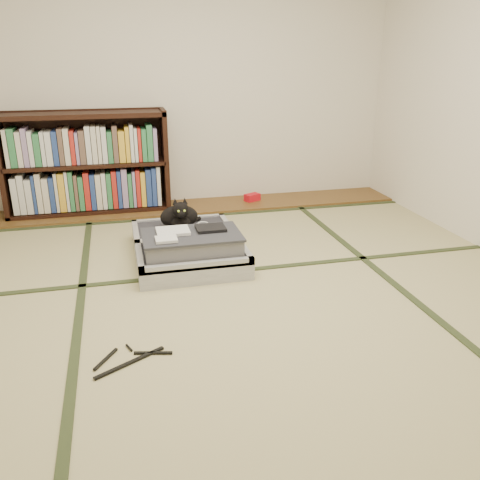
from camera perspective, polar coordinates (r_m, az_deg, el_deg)
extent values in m
plane|color=tan|center=(3.19, 0.62, -6.42)|extent=(4.50, 4.50, 0.00)
cube|color=brown|center=(5.02, -5.03, 3.79)|extent=(4.00, 0.50, 0.02)
cube|color=red|center=(5.15, 1.38, 4.82)|extent=(0.17, 0.14, 0.07)
plane|color=silver|center=(5.06, -5.93, 17.60)|extent=(4.00, 0.00, 4.00)
cube|color=#2D381E|center=(3.13, -17.62, -8.02)|extent=(0.05, 4.50, 0.01)
cube|color=#2D381E|center=(3.55, 16.51, -4.37)|extent=(0.05, 4.50, 0.01)
cube|color=#2D381E|center=(3.54, -0.98, -3.52)|extent=(4.00, 0.05, 0.01)
cube|color=#2D381E|center=(4.74, -4.46, 2.71)|extent=(4.00, 0.05, 0.01)
cube|color=black|center=(5.02, -25.04, 7.38)|extent=(0.04, 0.34, 0.95)
cube|color=black|center=(4.95, -8.41, 8.89)|extent=(0.04, 0.34, 0.95)
cube|color=black|center=(5.04, -16.30, 3.33)|extent=(1.48, 0.34, 0.04)
cube|color=black|center=(4.87, -17.35, 13.27)|extent=(1.48, 0.34, 0.04)
cube|color=black|center=(4.93, -16.81, 8.19)|extent=(1.41, 0.34, 0.03)
cube|color=black|center=(5.09, -16.74, 8.57)|extent=(1.48, 0.02, 0.95)
cube|color=gray|center=(4.96, -16.56, 5.68)|extent=(1.33, 0.24, 0.40)
cube|color=gray|center=(4.88, -17.05, 10.31)|extent=(1.33, 0.24, 0.36)
cube|color=#B7B7BC|center=(3.55, -5.34, -2.49)|extent=(0.76, 0.51, 0.13)
cube|color=#2B2B32|center=(3.53, -5.36, -1.98)|extent=(0.68, 0.42, 0.10)
cube|color=#B7B7BC|center=(3.31, -4.77, -2.89)|extent=(0.76, 0.04, 0.05)
cube|color=#B7B7BC|center=(3.74, -5.92, -0.13)|extent=(0.76, 0.04, 0.05)
cube|color=#B7B7BC|center=(3.49, -11.21, -1.93)|extent=(0.04, 0.51, 0.05)
cube|color=#B7B7BC|center=(3.58, 0.30, -0.93)|extent=(0.04, 0.51, 0.05)
cube|color=#B7B7BC|center=(4.02, -6.43, 0.25)|extent=(0.76, 0.51, 0.13)
cube|color=#2B2B32|center=(4.00, -6.45, 0.71)|extent=(0.68, 0.42, 0.10)
cube|color=#B7B7BC|center=(3.77, -6.00, 0.08)|extent=(0.76, 0.04, 0.05)
cube|color=#B7B7BC|center=(4.21, -6.89, 2.22)|extent=(0.76, 0.04, 0.05)
cube|color=#B7B7BC|center=(3.97, -11.62, 0.78)|extent=(0.04, 0.51, 0.05)
cube|color=#B7B7BC|center=(4.05, -1.43, 1.61)|extent=(0.04, 0.51, 0.05)
cylinder|color=black|center=(3.75, -5.96, 0.04)|extent=(0.68, 0.02, 0.02)
cube|color=gray|center=(3.50, -5.41, -0.58)|extent=(0.65, 0.39, 0.13)
cube|color=#33333A|center=(3.47, -5.45, 0.58)|extent=(0.67, 0.41, 0.02)
cube|color=silver|center=(3.50, -7.55, 1.01)|extent=(0.22, 0.18, 0.02)
cube|color=black|center=(3.54, -3.31, 1.35)|extent=(0.20, 0.16, 0.02)
cube|color=silver|center=(3.35, -8.28, 0.08)|extent=(0.14, 0.12, 0.02)
cube|color=white|center=(3.30, -8.53, -4.32)|extent=(0.06, 0.01, 0.04)
cube|color=white|center=(3.32, -6.43, -4.34)|extent=(0.05, 0.01, 0.04)
cube|color=orange|center=(3.37, -0.46, -3.57)|extent=(0.05, 0.01, 0.04)
cube|color=#197F33|center=(3.35, -1.64, -3.37)|extent=(0.04, 0.01, 0.03)
ellipsoid|color=black|center=(3.97, -6.85, 2.61)|extent=(0.29, 0.19, 0.18)
ellipsoid|color=black|center=(3.90, -6.68, 1.95)|extent=(0.14, 0.11, 0.11)
ellipsoid|color=black|center=(3.84, -6.69, 3.39)|extent=(0.13, 0.12, 0.12)
sphere|color=black|center=(3.79, -6.57, 2.88)|extent=(0.06, 0.06, 0.06)
cone|color=black|center=(3.83, -7.30, 4.30)|extent=(0.04, 0.05, 0.06)
cone|color=black|center=(3.84, -6.22, 4.38)|extent=(0.04, 0.05, 0.06)
sphere|color=#A5BF33|center=(3.78, -6.92, 3.23)|extent=(0.02, 0.02, 0.02)
sphere|color=#A5BF33|center=(3.79, -6.25, 3.28)|extent=(0.02, 0.02, 0.02)
cylinder|color=black|center=(4.09, -5.57, 2.22)|extent=(0.18, 0.11, 0.03)
torus|color=white|center=(4.03, -4.28, 1.71)|extent=(0.11, 0.11, 0.01)
torus|color=white|center=(4.02, -4.20, 1.85)|extent=(0.09, 0.09, 0.01)
cube|color=black|center=(2.62, -12.23, -13.29)|extent=(0.35, 0.21, 0.01)
cube|color=black|center=(2.67, -14.85, -12.80)|extent=(0.12, 0.17, 0.01)
cube|color=black|center=(2.67, -9.72, -12.39)|extent=(0.19, 0.06, 0.01)
cylinder|color=black|center=(2.74, -12.35, -11.73)|extent=(0.04, 0.07, 0.01)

